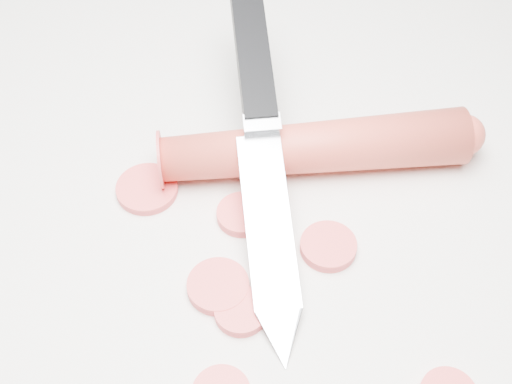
% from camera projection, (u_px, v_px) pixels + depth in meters
% --- Properties ---
extents(ground, '(2.40, 2.40, 0.00)m').
position_uv_depth(ground, '(311.00, 244.00, 0.45)').
color(ground, white).
rests_on(ground, ground).
extents(carrot, '(0.19, 0.14, 0.03)m').
position_uv_depth(carrot, '(314.00, 147.00, 0.48)').
color(carrot, red).
rests_on(carrot, ground).
extents(carrot_slice_1, '(0.04, 0.04, 0.01)m').
position_uv_depth(carrot_slice_1, '(218.00, 286.00, 0.43)').
color(carrot_slice_1, '#E73C3D').
rests_on(carrot_slice_1, ground).
extents(carrot_slice_2, '(0.03, 0.03, 0.01)m').
position_uv_depth(carrot_slice_2, '(242.00, 215.00, 0.46)').
color(carrot_slice_2, '#E73C3D').
rests_on(carrot_slice_2, ground).
extents(carrot_slice_5, '(0.04, 0.04, 0.01)m').
position_uv_depth(carrot_slice_5, '(328.00, 246.00, 0.45)').
color(carrot_slice_5, '#E73C3D').
rests_on(carrot_slice_5, ground).
extents(carrot_slice_6, '(0.03, 0.03, 0.01)m').
position_uv_depth(carrot_slice_6, '(241.00, 311.00, 0.42)').
color(carrot_slice_6, '#E73C3D').
rests_on(carrot_slice_6, ground).
extents(carrot_slice_7, '(0.04, 0.04, 0.01)m').
position_uv_depth(carrot_slice_7, '(147.00, 189.00, 0.48)').
color(carrot_slice_7, '#E73C3D').
rests_on(carrot_slice_7, ground).
extents(kitchen_knife, '(0.17, 0.25, 0.08)m').
position_uv_depth(kitchen_knife, '(264.00, 145.00, 0.45)').
color(kitchen_knife, '#B7BABE').
rests_on(kitchen_knife, ground).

